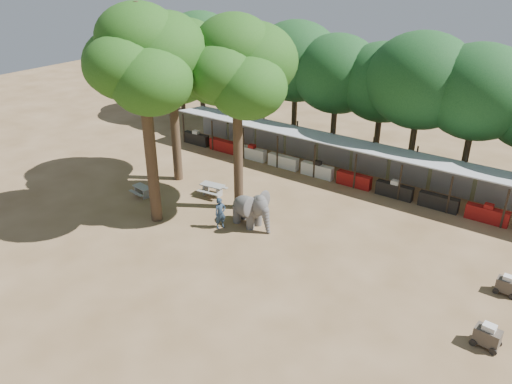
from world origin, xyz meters
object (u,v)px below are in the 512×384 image
Objects in this scene: yard_tree_back at (237,66)px; handler at (220,213)px; yard_tree_left at (170,58)px; picnic_table_near at (142,190)px; picnic_table_far at (212,188)px; elephant at (251,209)px; cart_back at (507,285)px; cart_front at (487,336)px; yard_tree_center at (142,59)px.

handler is (0.80, -2.78, -7.62)m from yard_tree_back.
yard_tree_back reaches higher than yard_tree_left.
handler is at bearing 5.40° from picnic_table_near.
handler is 1.09× the size of picnic_table_far.
elephant is 4.69m from picnic_table_far.
yard_tree_back reaches higher than cart_back.
cart_front is 1.15× the size of cart_back.
yard_tree_back is 10.31m from picnic_table_near.
cart_front is (21.37, -5.02, -7.68)m from yard_tree_left.
yard_tree_center is at bearing 131.56° from handler.
elephant is 13.54m from cart_front.
yard_tree_back is 8.15m from handler.
cart_front is at bearing -87.85° from cart_back.
handler is 14.78m from cart_back.
yard_tree_back is 11.53× the size of cart_back.
handler reaches higher than cart_back.
picnic_table_near is 21.30m from cart_back.
cart_back is at bearing 12.63° from yard_tree_center.
yard_tree_center is 20.68m from cart_back.
yard_tree_back reaches higher than handler.
elephant is at bearing 14.63° from picnic_table_near.
picnic_table_near is at bearing 152.45° from yard_tree_center.
cart_back is at bearing 0.36° from yard_tree_back.
yard_tree_back is 6.70× the size of picnic_table_far.
yard_tree_left is 8.60m from picnic_table_far.
handler is 1.63× the size of cart_front.
cart_back is at bearing 15.80° from elephant.
yard_tree_center reaches higher than cart_front.
elephant is at bearing 25.83° from yard_tree_center.
yard_tree_back reaches higher than elephant.
elephant reaches higher than picnic_table_far.
cart_front is (13.30, -2.47, -0.56)m from elephant.
yard_tree_back reaches higher than picnic_table_far.
yard_tree_center is 5.04m from yard_tree_back.
yard_tree_center reaches higher than picnic_table_far.
picnic_table_far is at bearing 167.13° from elephant.
yard_tree_left is 8.52m from picnic_table_near.
yard_tree_center is at bearing -19.88° from picnic_table_near.
yard_tree_back is (3.00, 4.00, -0.67)m from yard_tree_center.
yard_tree_left reaches higher than handler.
picnic_table_far is at bearing 44.44° from picnic_table_near.
handler is at bearing -167.75° from cart_back.
picnic_table_near is at bearing -171.93° from cart_back.
handler is 6.67m from picnic_table_near.
yard_tree_left is 5.96× the size of handler.
picnic_table_far is (-2.26, 0.17, -8.04)m from yard_tree_back.
picnic_table_far is 17.55m from cart_back.
yard_tree_left is at bearing 100.13° from picnic_table_near.
picnic_table_near is at bearing 111.45° from handler.
yard_tree_center is at bearing -166.35° from cart_back.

